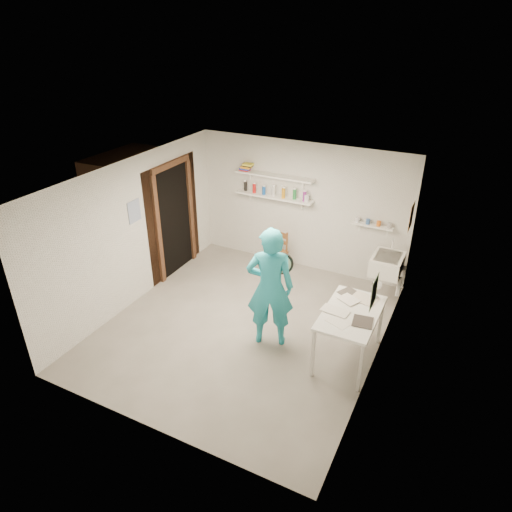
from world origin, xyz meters
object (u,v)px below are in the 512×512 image
at_px(wall_clock, 282,263).
at_px(wooden_chair, 275,253).
at_px(belfast_sink, 387,264).
at_px(man, 270,288).
at_px(work_table, 349,336).
at_px(desk_lamp, 376,285).

xyz_separation_m(wall_clock, wooden_chair, (-0.87, 1.71, -0.82)).
bearing_deg(wall_clock, belfast_sink, 33.02).
bearing_deg(belfast_sink, wooden_chair, 178.05).
bearing_deg(belfast_sink, wall_clock, -125.62).
height_order(belfast_sink, wooden_chair, belfast_sink).
bearing_deg(wooden_chair, wall_clock, -49.20).
bearing_deg(man, belfast_sink, -145.59).
distance_m(belfast_sink, man, 2.24).
height_order(wall_clock, work_table, wall_clock).
distance_m(man, wooden_chair, 2.14).
relative_size(belfast_sink, wooden_chair, 0.74).
relative_size(wooden_chair, desk_lamp, 5.47).
relative_size(belfast_sink, desk_lamp, 4.05).
distance_m(belfast_sink, wooden_chair, 2.07).
bearing_deg(wooden_chair, desk_lamp, -17.86).
height_order(belfast_sink, wall_clock, wall_clock).
bearing_deg(work_table, belfast_sink, 86.34).
distance_m(wall_clock, work_table, 1.35).
xyz_separation_m(wall_clock, desk_lamp, (1.26, 0.39, -0.22)).
xyz_separation_m(work_table, desk_lamp, (0.20, 0.47, 0.62)).
xyz_separation_m(wooden_chair, work_table, (1.94, -1.79, -0.01)).
distance_m(man, work_table, 1.27).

